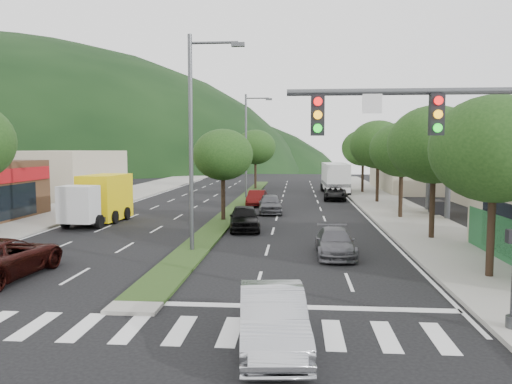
# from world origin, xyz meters

# --- Properties ---
(ground) EXTENTS (160.00, 160.00, 0.00)m
(ground) POSITION_xyz_m (0.00, 0.00, 0.00)
(ground) COLOR black
(ground) RESTS_ON ground
(sidewalk_right) EXTENTS (5.00, 90.00, 0.15)m
(sidewalk_right) POSITION_xyz_m (12.50, 25.00, 0.07)
(sidewalk_right) COLOR gray
(sidewalk_right) RESTS_ON ground
(sidewalk_left) EXTENTS (6.00, 90.00, 0.15)m
(sidewalk_left) POSITION_xyz_m (-13.00, 25.00, 0.07)
(sidewalk_left) COLOR gray
(sidewalk_left) RESTS_ON ground
(median) EXTENTS (1.60, 56.00, 0.12)m
(median) POSITION_xyz_m (0.00, 28.00, 0.06)
(median) COLOR #253D16
(median) RESTS_ON ground
(crosswalk) EXTENTS (19.00, 2.20, 0.01)m
(crosswalk) POSITION_xyz_m (0.00, -2.00, 0.01)
(crosswalk) COLOR silver
(crosswalk) RESTS_ON ground
(traffic_signal) EXTENTS (6.12, 0.40, 7.00)m
(traffic_signal) POSITION_xyz_m (9.03, -1.54, 4.65)
(traffic_signal) COLOR #47494C
(traffic_signal) RESTS_ON ground
(gas_canopy) EXTENTS (12.20, 8.20, 5.25)m
(gas_canopy) POSITION_xyz_m (19.00, 22.00, 4.65)
(gas_canopy) COLOR silver
(gas_canopy) RESTS_ON ground
(bldg_left_far) EXTENTS (9.00, 14.00, 4.60)m
(bldg_left_far) POSITION_xyz_m (-19.00, 34.00, 2.30)
(bldg_left_far) COLOR #BAAD94
(bldg_left_far) RESTS_ON ground
(bldg_right_far) EXTENTS (10.00, 16.00, 5.20)m
(bldg_right_far) POSITION_xyz_m (19.50, 44.00, 2.60)
(bldg_right_far) COLOR #BAAD94
(bldg_right_far) RESTS_ON ground
(tree_r_a) EXTENTS (4.60, 4.60, 6.63)m
(tree_r_a) POSITION_xyz_m (12.00, 4.00, 4.82)
(tree_r_a) COLOR black
(tree_r_a) RESTS_ON sidewalk_right
(tree_r_b) EXTENTS (4.80, 4.80, 6.94)m
(tree_r_b) POSITION_xyz_m (12.00, 12.00, 5.04)
(tree_r_b) COLOR black
(tree_r_b) RESTS_ON sidewalk_right
(tree_r_c) EXTENTS (4.40, 4.40, 6.48)m
(tree_r_c) POSITION_xyz_m (12.00, 20.00, 4.75)
(tree_r_c) COLOR black
(tree_r_c) RESTS_ON sidewalk_right
(tree_r_d) EXTENTS (5.00, 5.00, 7.17)m
(tree_r_d) POSITION_xyz_m (12.00, 30.00, 5.18)
(tree_r_d) COLOR black
(tree_r_d) RESTS_ON sidewalk_right
(tree_r_e) EXTENTS (4.60, 4.60, 6.71)m
(tree_r_e) POSITION_xyz_m (12.00, 40.00, 4.89)
(tree_r_e) COLOR black
(tree_r_e) RESTS_ON sidewalk_right
(tree_med_near) EXTENTS (4.00, 4.00, 6.02)m
(tree_med_near) POSITION_xyz_m (0.00, 18.00, 4.43)
(tree_med_near) COLOR black
(tree_med_near) RESTS_ON median
(tree_med_far) EXTENTS (4.80, 4.80, 6.94)m
(tree_med_far) POSITION_xyz_m (0.00, 44.00, 5.01)
(tree_med_far) COLOR black
(tree_med_far) RESTS_ON median
(streetlight_near) EXTENTS (2.60, 0.25, 10.00)m
(streetlight_near) POSITION_xyz_m (0.21, 8.00, 5.58)
(streetlight_near) COLOR #47494C
(streetlight_near) RESTS_ON ground
(streetlight_mid) EXTENTS (2.60, 0.25, 10.00)m
(streetlight_mid) POSITION_xyz_m (0.21, 33.00, 5.58)
(streetlight_mid) COLOR #47494C
(streetlight_mid) RESTS_ON ground
(sedan_silver) EXTENTS (2.01, 4.60, 1.47)m
(sedan_silver) POSITION_xyz_m (4.31, -3.00, 0.73)
(sedan_silver) COLOR #A5A7AC
(sedan_silver) RESTS_ON ground
(suv_maroon) EXTENTS (2.90, 5.64, 1.52)m
(suv_maroon) POSITION_xyz_m (-6.14, 2.82, 0.76)
(suv_maroon) COLOR black
(suv_maroon) RESTS_ON ground
(car_queue_a) EXTENTS (2.25, 4.52, 1.48)m
(car_queue_a) POSITION_xyz_m (1.80, 14.46, 0.74)
(car_queue_a) COLOR black
(car_queue_a) RESTS_ON ground
(car_queue_b) EXTENTS (1.72, 4.20, 1.22)m
(car_queue_b) POSITION_xyz_m (6.63, 7.71, 0.61)
(car_queue_b) COLOR #515055
(car_queue_b) RESTS_ON ground
(car_queue_c) EXTENTS (1.56, 3.99, 1.30)m
(car_queue_c) POSITION_xyz_m (1.50, 27.26, 0.65)
(car_queue_c) COLOR #4D0D0C
(car_queue_c) RESTS_ON ground
(car_queue_d) EXTENTS (2.42, 4.53, 1.21)m
(car_queue_d) POSITION_xyz_m (8.50, 32.26, 0.61)
(car_queue_d) COLOR black
(car_queue_d) RESTS_ON ground
(car_queue_e) EXTENTS (2.01, 4.36, 1.45)m
(car_queue_e) POSITION_xyz_m (2.91, 22.26, 0.72)
(car_queue_e) COLOR #494A4E
(car_queue_e) RESTS_ON ground
(box_truck) EXTENTS (2.84, 6.45, 3.11)m
(box_truck) POSITION_xyz_m (-7.89, 16.59, 1.47)
(box_truck) COLOR silver
(box_truck) RESTS_ON ground
(motorhome) EXTENTS (2.80, 8.50, 3.24)m
(motorhome) POSITION_xyz_m (9.00, 39.40, 1.73)
(motorhome) COLOR silver
(motorhome) RESTS_ON ground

